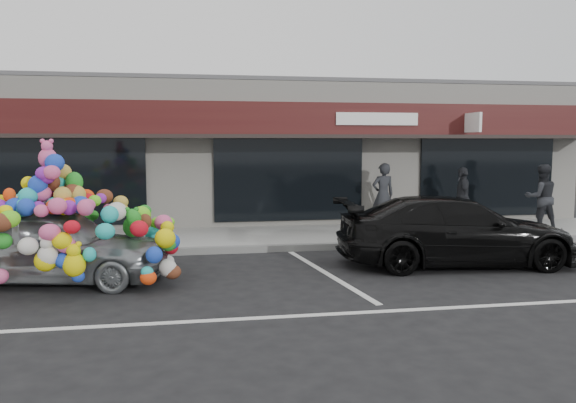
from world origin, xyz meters
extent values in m
plane|color=black|center=(0.00, 0.00, 0.00)|extent=(90.00, 90.00, 0.00)
cube|color=silver|center=(0.00, 8.50, 2.10)|extent=(24.00, 6.00, 4.20)
cube|color=#59595B|center=(0.00, 8.50, 4.25)|extent=(24.00, 6.00, 0.12)
cube|color=#3A0F10|center=(0.00, 5.42, 3.15)|extent=(24.00, 0.18, 0.90)
cube|color=black|center=(0.00, 4.90, 2.65)|extent=(24.00, 1.20, 0.10)
cube|color=white|center=(8.20, 4.95, 3.05)|extent=(0.08, 0.95, 0.55)
cube|color=white|center=(5.50, 5.30, 3.15)|extent=(2.40, 0.04, 0.35)
cube|color=black|center=(-3.00, 5.47, 1.45)|extent=(4.20, 0.12, 2.30)
cube|color=black|center=(3.00, 5.47, 1.45)|extent=(4.20, 0.12, 2.30)
cube|color=black|center=(9.00, 5.47, 1.45)|extent=(4.20, 0.12, 2.30)
cube|color=gray|center=(0.00, 4.00, 0.07)|extent=(26.00, 3.00, 0.15)
cube|color=slate|center=(0.00, 2.50, 0.07)|extent=(26.00, 0.18, 0.16)
cube|color=silver|center=(2.80, 0.20, 0.00)|extent=(0.73, 4.37, 0.01)
cube|color=silver|center=(2.00, -2.30, 0.00)|extent=(14.00, 0.12, 0.01)
imported|color=#979DA1|center=(-2.13, 0.36, 0.68)|extent=(2.38, 4.22, 1.35)
ellipsoid|color=#FC0727|center=(-2.13, 0.36, 1.86)|extent=(1.52, 1.88, 1.02)
sphere|color=#ECFF15|center=(-0.74, 0.21, 0.99)|extent=(0.34, 0.34, 0.34)
sphere|color=#2433DA|center=(-1.53, -0.52, 0.55)|extent=(0.36, 0.36, 0.36)
sphere|color=green|center=(-2.93, 1.23, 0.60)|extent=(0.30, 0.30, 0.30)
sphere|color=#DB59AE|center=(-2.13, 0.36, 2.32)|extent=(0.32, 0.32, 0.32)
imported|color=black|center=(5.57, 0.51, 0.70)|extent=(2.36, 4.96, 1.40)
imported|color=black|center=(5.55, 4.86, 1.03)|extent=(0.68, 0.48, 1.77)
imported|color=black|center=(9.46, 3.46, 1.03)|extent=(0.96, 0.81, 1.76)
imported|color=black|center=(7.69, 4.41, 0.98)|extent=(1.05, 0.67, 1.66)
camera|label=1|loc=(0.29, -10.00, 2.48)|focal=35.00mm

